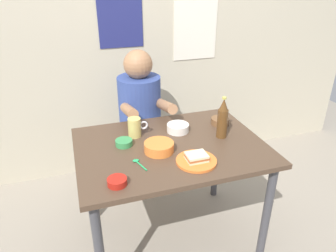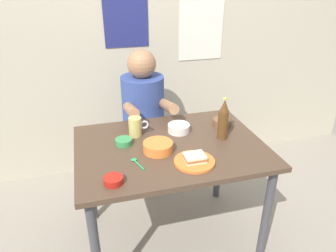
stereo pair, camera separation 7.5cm
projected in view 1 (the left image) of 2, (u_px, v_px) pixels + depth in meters
The scene contains 15 objects.
ground_plane at pixel (170, 237), 2.17m from camera, with size 6.00×6.00×0.00m, color gray.
wall_back at pixel (129, 22), 2.50m from camera, with size 4.40×0.09×2.60m.
dining_table at pixel (171, 158), 1.89m from camera, with size 1.10×0.80×0.74m.
stool at pixel (142, 151), 2.55m from camera, with size 0.34×0.34×0.45m.
person_seated at pixel (140, 104), 2.35m from camera, with size 0.33×0.56×0.72m.
plate_orange at pixel (196, 161), 1.68m from camera, with size 0.22×0.22×0.01m, color orange.
sandwich at pixel (197, 157), 1.66m from camera, with size 0.11×0.09×0.04m.
beer_mug at pixel (135, 127), 1.92m from camera, with size 0.13×0.08×0.12m.
beer_bottle at pixel (223, 119), 1.88m from camera, with size 0.06×0.06×0.26m.
sambal_bowl_red at pixel (117, 181), 1.49m from camera, with size 0.10×0.10×0.03m.
dip_bowl_green at pixel (124, 142), 1.83m from camera, with size 0.10×0.10×0.03m.
condiment_bowl_brown at pixel (220, 121), 2.09m from camera, with size 0.12×0.12×0.04m.
rice_bowl_white at pixel (178, 127), 1.99m from camera, with size 0.14×0.14×0.05m.
soup_bowl_orange at pixel (159, 147), 1.77m from camera, with size 0.17×0.17×0.05m.
spoon at pixel (138, 162), 1.67m from camera, with size 0.05×0.12×0.01m.
Camera 1 is at (-0.51, -1.52, 1.66)m, focal length 33.46 mm.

